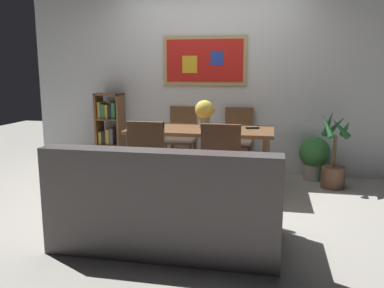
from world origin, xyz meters
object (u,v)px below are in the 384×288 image
at_px(dining_chair_far_right, 238,136).
at_px(dining_table, 201,136).
at_px(dining_chair_near_right, 222,160).
at_px(tv_remote, 252,128).
at_px(dining_chair_far_left, 182,133).
at_px(potted_ivy, 315,156).
at_px(bookshelf, 110,133).
at_px(flower_vase, 205,112).
at_px(potted_palm, 334,161).
at_px(leather_couch, 167,208).
at_px(dining_chair_near_left, 149,156).

bearing_deg(dining_chair_far_right, dining_table, -117.39).
relative_size(dining_chair_near_right, tv_remote, 5.62).
height_order(dining_chair_far_left, potted_ivy, dining_chair_far_left).
distance_m(bookshelf, potted_ivy, 2.83).
height_order(dining_table, flower_vase, flower_vase).
height_order(dining_chair_far_left, potted_palm, potted_palm).
bearing_deg(potted_ivy, dining_chair_far_right, 177.37).
relative_size(leather_couch, bookshelf, 1.65).
bearing_deg(dining_chair_near_left, bookshelf, 126.01).
height_order(dining_chair_near_left, potted_ivy, dining_chair_near_left).
relative_size(leather_couch, potted_palm, 1.91).
xyz_separation_m(dining_table, potted_ivy, (1.38, 0.68, -0.33)).
height_order(dining_table, tv_remote, tv_remote).
height_order(flower_vase, tv_remote, flower_vase).
relative_size(dining_chair_near_right, bookshelf, 0.83).
bearing_deg(dining_chair_far_right, dining_chair_near_right, -91.12).
bearing_deg(tv_remote, dining_chair_far_right, 108.59).
xyz_separation_m(dining_chair_far_right, potted_palm, (1.19, -0.39, -0.21)).
bearing_deg(dining_chair_near_right, potted_palm, 42.76).
distance_m(dining_table, potted_ivy, 1.57).
relative_size(leather_couch, potted_ivy, 3.23).
bearing_deg(flower_vase, potted_ivy, 25.22).
bearing_deg(dining_chair_far_left, flower_vase, -58.63).
bearing_deg(flower_vase, dining_chair_far_right, 62.96).
height_order(leather_couch, potted_palm, potted_palm).
bearing_deg(dining_chair_far_right, dining_chair_far_left, 176.61).
bearing_deg(bookshelf, dining_chair_near_left, -53.99).
height_order(dining_chair_near_right, potted_palm, potted_palm).
xyz_separation_m(flower_vase, tv_remote, (0.57, 0.03, -0.18)).
xyz_separation_m(dining_table, bookshelf, (-1.45, 0.67, -0.12)).
distance_m(bookshelf, potted_palm, 3.04).
bearing_deg(potted_ivy, tv_remote, -142.40).
bearing_deg(tv_remote, bookshelf, 163.83).
xyz_separation_m(leather_couch, bookshelf, (-1.46, 2.30, 0.21)).
bearing_deg(bookshelf, flower_vase, -22.92).
relative_size(dining_chair_far_right, leather_couch, 0.51).
distance_m(leather_couch, potted_palm, 2.50).
distance_m(dining_chair_near_left, potted_palm, 2.27).
height_order(dining_chair_far_right, potted_ivy, dining_chair_far_right).
xyz_separation_m(dining_chair_far_left, tv_remote, (1.01, -0.69, 0.21)).
bearing_deg(tv_remote, flower_vase, -176.71).
distance_m(dining_chair_far_right, leather_couch, 2.39).
relative_size(dining_chair_far_right, bookshelf, 0.83).
bearing_deg(leather_couch, dining_table, 90.55).
bearing_deg(bookshelf, dining_chair_far_right, 1.74).
xyz_separation_m(dining_chair_far_left, flower_vase, (0.44, -0.73, 0.39)).
bearing_deg(dining_chair_far_left, dining_table, -61.98).
xyz_separation_m(dining_table, flower_vase, (0.03, 0.05, 0.28)).
height_order(potted_ivy, potted_palm, potted_palm).
relative_size(dining_chair_far_left, flower_vase, 2.77).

